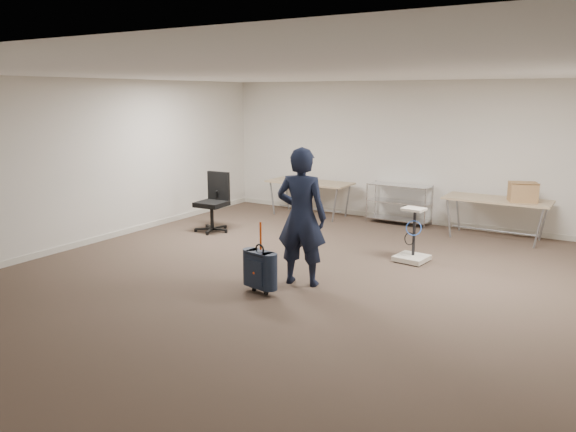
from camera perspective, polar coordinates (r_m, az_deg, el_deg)
The scene contains 10 objects.
ground at distance 7.78m, azimuth 0.08°, elevation -6.75°, with size 9.00×9.00×0.00m, color #3F3126.
room_shell at distance 8.92m, azimuth 4.73°, elevation -3.95°, with size 8.00×9.00×9.00m.
folding_table_left at distance 11.87m, azimuth 2.22°, elevation 3.27°, with size 1.80×0.75×0.73m.
folding_table_right at distance 10.57m, azimuth 20.48°, elevation 1.37°, with size 1.80×0.75×0.73m.
wire_shelf at distance 11.35m, azimuth 11.22°, elevation 1.40°, with size 1.22×0.47×0.80m.
person at distance 7.48m, azimuth 1.37°, elevation -0.10°, with size 0.68×0.45×1.87m, color black.
suitcase at distance 7.28m, azimuth -2.86°, elevation -5.46°, with size 0.38×0.26×0.95m.
office_chair at distance 10.67m, azimuth -7.60°, elevation 0.27°, with size 0.67×0.67×1.10m.
equipment_cart at distance 8.87m, azimuth 12.49°, elevation -3.15°, with size 0.51×0.51×0.85m.
cardboard_box at distance 10.41m, azimuth 22.76°, elevation 2.26°, with size 0.45×0.33×0.33m, color olive.
Camera 1 is at (3.84, -6.27, 2.54)m, focal length 35.00 mm.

